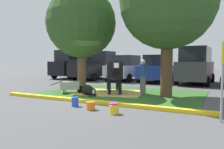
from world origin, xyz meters
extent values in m
plane|color=#4C4C4F|center=(0.00, 0.00, 0.00)|extent=(80.00, 80.00, 0.00)
cube|color=#2D5B23|center=(0.33, 1.89, 0.01)|extent=(7.51, 5.18, 0.02)
cube|color=yellow|center=(0.33, -0.85, 0.06)|extent=(8.71, 0.24, 0.12)
cube|color=tan|center=(-0.26, 1.71, 0.03)|extent=(3.59, 2.95, 0.04)
cylinder|color=brown|center=(-1.85, 1.66, 1.14)|extent=(0.44, 0.44, 2.28)
sphere|color=#2D5123|center=(-1.85, 1.66, 3.52)|extent=(3.55, 3.55, 3.55)
cylinder|color=#4C3823|center=(2.50, 1.82, 1.34)|extent=(0.51, 0.51, 2.69)
sphere|color=#2D5123|center=(2.50, 1.82, 4.14)|extent=(4.14, 4.14, 4.14)
cube|color=black|center=(-0.12, 1.91, 1.16)|extent=(1.75, 2.34, 0.80)
cube|color=white|center=(-0.04, 1.78, 1.16)|extent=(1.07, 1.14, 0.56)
cylinder|color=black|center=(0.54, 0.76, 1.26)|extent=(0.59, 0.71, 0.58)
cube|color=black|center=(0.70, 0.48, 1.44)|extent=(0.44, 0.51, 0.32)
cube|color=white|center=(0.80, 0.31, 1.40)|extent=(0.23, 0.20, 0.20)
cylinder|color=black|center=(0.52, 1.29, 0.38)|extent=(0.14, 0.14, 0.76)
cylinder|color=black|center=(0.10, 1.04, 0.38)|extent=(0.14, 0.14, 0.76)
cylinder|color=black|center=(-0.34, 2.78, 0.38)|extent=(0.14, 0.14, 0.76)
cylinder|color=black|center=(-0.76, 2.54, 0.38)|extent=(0.14, 0.14, 0.76)
cylinder|color=black|center=(-0.72, 2.95, 0.91)|extent=(0.06, 0.06, 0.70)
ellipsoid|color=black|center=(-0.83, 0.67, 0.24)|extent=(1.16, 1.05, 0.48)
cube|color=black|center=(-0.36, 0.30, 0.26)|extent=(0.34, 0.33, 0.22)
cube|color=silver|center=(-0.26, 0.23, 0.26)|extent=(0.11, 0.12, 0.16)
cylinder|color=black|center=(-0.44, 0.60, 0.06)|extent=(0.34, 0.29, 0.10)
cylinder|color=slate|center=(1.34, 2.09, 0.42)|extent=(0.26, 0.26, 0.84)
cylinder|color=#23478C|center=(1.34, 2.09, 1.13)|extent=(0.34, 0.34, 0.58)
sphere|color=beige|center=(1.34, 2.09, 1.53)|extent=(0.23, 0.23, 0.23)
cylinder|color=#23478C|center=(1.43, 1.90, 1.16)|extent=(0.09, 0.09, 0.55)
cylinder|color=#23478C|center=(1.24, 2.29, 1.16)|extent=(0.09, 0.09, 0.55)
cube|color=gray|center=(-1.90, 0.78, 0.40)|extent=(1.08, 0.97, 0.36)
cylinder|color=black|center=(-1.46, 1.03, 0.18)|extent=(0.36, 0.26, 0.36)
cylinder|color=black|center=(-2.27, 0.83, 0.12)|extent=(0.04, 0.04, 0.24)
cylinder|color=black|center=(-2.05, 0.44, 0.12)|extent=(0.04, 0.04, 0.24)
cylinder|color=black|center=(-2.57, 0.65, 0.52)|extent=(0.48, 0.30, 0.23)
cylinder|color=black|center=(-2.36, 0.27, 0.52)|extent=(0.48, 0.30, 0.23)
cylinder|color=#99999E|center=(4.69, -1.49, 1.02)|extent=(0.06, 0.06, 2.03)
cube|color=yellow|center=(4.69, -1.49, 1.78)|extent=(0.07, 0.44, 0.56)
cylinder|color=blue|center=(0.12, -1.58, 0.16)|extent=(0.24, 0.24, 0.31)
torus|color=blue|center=(0.12, -1.58, 0.31)|extent=(0.27, 0.27, 0.02)
cylinder|color=orange|center=(0.89, -1.78, 0.13)|extent=(0.28, 0.28, 0.25)
torus|color=orange|center=(0.89, -1.78, 0.25)|extent=(0.31, 0.31, 0.02)
cylinder|color=#EA3893|center=(1.79, -1.91, 0.16)|extent=(0.26, 0.26, 0.31)
torus|color=#EA3893|center=(1.79, -1.91, 0.31)|extent=(0.28, 0.28, 0.02)
cylinder|color=yellow|center=(1.82, -1.94, 0.13)|extent=(0.28, 0.28, 0.26)
torus|color=yellow|center=(1.82, -1.94, 0.26)|extent=(0.31, 0.31, 0.02)
cube|color=black|center=(-7.68, 8.73, 0.92)|extent=(2.11, 4.68, 1.20)
cube|color=black|center=(-7.68, 8.73, 2.02)|extent=(1.82, 3.27, 1.00)
cylinder|color=black|center=(-8.56, 10.27, 0.32)|extent=(0.25, 0.65, 0.64)
cylinder|color=black|center=(-6.67, 10.18, 0.32)|extent=(0.25, 0.65, 0.64)
cylinder|color=black|center=(-8.70, 7.28, 0.32)|extent=(0.25, 0.65, 0.64)
cylinder|color=black|center=(-6.80, 7.20, 0.32)|extent=(0.25, 0.65, 0.64)
cube|color=black|center=(-5.10, 8.55, 0.87)|extent=(2.24, 5.49, 1.10)
cube|color=black|center=(-5.06, 9.49, 1.92)|extent=(1.92, 1.88, 1.00)
cube|color=black|center=(-5.16, 7.33, 1.54)|extent=(2.02, 2.78, 0.24)
cylinder|color=black|center=(-6.02, 10.35, 0.32)|extent=(0.25, 0.65, 0.64)
cylinder|color=black|center=(-4.02, 10.25, 0.32)|extent=(0.25, 0.65, 0.64)
cylinder|color=black|center=(-6.18, 6.84, 0.32)|extent=(0.25, 0.65, 0.64)
cylinder|color=black|center=(-4.19, 6.75, 0.32)|extent=(0.25, 0.65, 0.64)
cube|color=silver|center=(-2.29, 8.54, 0.77)|extent=(2.00, 4.48, 0.90)
cube|color=black|center=(-2.29, 8.54, 1.62)|extent=(1.68, 2.27, 0.80)
cylinder|color=black|center=(-3.12, 10.01, 0.32)|extent=(0.25, 0.65, 0.64)
cylinder|color=black|center=(-1.32, 9.93, 0.32)|extent=(0.25, 0.65, 0.64)
cylinder|color=black|center=(-3.25, 7.15, 0.32)|extent=(0.25, 0.65, 0.64)
cylinder|color=black|center=(-1.45, 7.07, 0.32)|extent=(0.25, 0.65, 0.64)
cube|color=navy|center=(0.30, 8.52, 0.77)|extent=(2.00, 4.48, 0.90)
cube|color=black|center=(0.30, 8.52, 1.62)|extent=(1.68, 2.27, 0.80)
cylinder|color=black|center=(-0.54, 9.99, 0.32)|extent=(0.25, 0.65, 0.64)
cylinder|color=black|center=(1.26, 9.91, 0.32)|extent=(0.25, 0.65, 0.64)
cylinder|color=black|center=(-0.67, 7.13, 0.32)|extent=(0.25, 0.65, 0.64)
cylinder|color=black|center=(1.13, 7.05, 0.32)|extent=(0.25, 0.65, 0.64)
cube|color=#3D3D42|center=(3.00, 8.31, 0.92)|extent=(2.11, 4.68, 1.20)
cube|color=black|center=(3.00, 8.31, 2.02)|extent=(1.82, 3.27, 1.00)
cylinder|color=black|center=(2.12, 9.84, 0.32)|extent=(0.25, 0.65, 0.64)
cylinder|color=black|center=(4.02, 9.76, 0.32)|extent=(0.25, 0.65, 0.64)
cylinder|color=black|center=(1.98, 6.86, 0.32)|extent=(0.25, 0.65, 0.64)
cylinder|color=black|center=(3.88, 6.77, 0.32)|extent=(0.25, 0.65, 0.64)
cylinder|color=black|center=(4.66, 6.71, 0.32)|extent=(0.25, 0.65, 0.64)
camera|label=1|loc=(4.71, -7.77, 1.59)|focal=35.29mm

